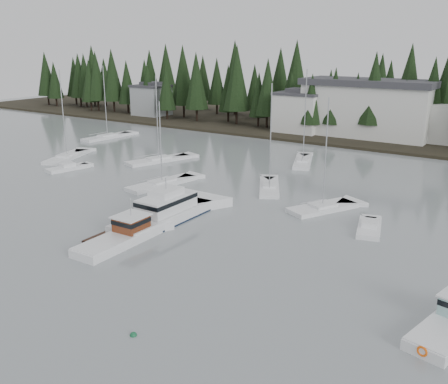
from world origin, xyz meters
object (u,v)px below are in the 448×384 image
object	(u,v)px
sailboat_0	(108,138)
runabout_1	(369,229)
runabout_0	(68,169)
sailboat_2	(159,161)
cabin_cruiser_center	(164,214)
sailboat_10	(322,209)
house_west	(299,111)
lobster_boat_brown	(121,238)
sailboat_4	(303,163)
sailboat_11	(67,158)
sailboat_9	(269,188)
sailboat_3	(162,185)
harbor_inn	(378,109)
house_far_west	(151,99)

from	to	relation	value
sailboat_0	runabout_1	xyz separation A→B (m)	(59.47, -21.23, 0.06)
sailboat_0	runabout_0	xyz separation A→B (m)	(14.36, -21.49, 0.06)
sailboat_2	runabout_0	distance (m)	13.85
cabin_cruiser_center	sailboat_10	xyz separation A→B (m)	(12.20, 12.81, -0.74)
house_west	lobster_boat_brown	xyz separation A→B (m)	(12.04, -62.68, -4.14)
sailboat_4	sailboat_11	world-z (taller)	sailboat_4
lobster_boat_brown	sailboat_9	xyz separation A→B (m)	(2.72, 23.57, -0.43)
sailboat_3	sailboat_9	xyz separation A→B (m)	(12.58, 6.30, 0.03)
harbor_inn	lobster_boat_brown	xyz separation A→B (m)	(-3.01, -66.02, -5.26)
sailboat_0	runabout_0	distance (m)	25.84
harbor_inn	lobster_boat_brown	distance (m)	66.30
harbor_inn	house_far_west	bearing A→B (deg)	-178.65
lobster_boat_brown	sailboat_0	world-z (taller)	sailboat_0
sailboat_4	sailboat_9	bearing A→B (deg)	167.96
sailboat_2	sailboat_9	bearing A→B (deg)	-81.81
lobster_boat_brown	runabout_1	world-z (taller)	lobster_boat_brown
sailboat_0	sailboat_11	distance (m)	18.37
sailboat_0	harbor_inn	bearing A→B (deg)	-53.31
sailboat_2	harbor_inn	bearing A→B (deg)	-11.86
lobster_boat_brown	sailboat_11	xyz separation A→B (m)	(-33.21, 20.88, -0.44)
house_far_west	sailboat_3	bearing A→B (deg)	-47.02
house_far_west	runabout_1	bearing A→B (deg)	-33.90
cabin_cruiser_center	runabout_0	bearing A→B (deg)	70.76
runabout_1	sailboat_10	bearing A→B (deg)	46.76
house_far_west	lobster_boat_brown	xyz separation A→B (m)	(54.04, -64.68, -3.89)
cabin_cruiser_center	sailboat_2	xyz separation A→B (m)	(-18.89, 20.75, -0.74)
runabout_1	sailboat_4	bearing A→B (deg)	22.73
sailboat_2	lobster_boat_brown	bearing A→B (deg)	-126.62
sailboat_0	sailboat_9	distance (m)	46.13
house_west	sailboat_11	distance (m)	47.08
sailboat_4	sailboat_9	distance (m)	15.87
sailboat_0	runabout_1	distance (m)	63.15
sailboat_0	sailboat_2	bearing A→B (deg)	-110.46
lobster_boat_brown	sailboat_3	bearing A→B (deg)	28.25
cabin_cruiser_center	sailboat_4	world-z (taller)	sailboat_4
sailboat_4	sailboat_2	bearing A→B (deg)	99.39
house_west	cabin_cruiser_center	world-z (taller)	house_west
house_west	harbor_inn	distance (m)	15.45
house_west	sailboat_4	bearing A→B (deg)	-62.79
house_west	lobster_boat_brown	distance (m)	63.96
cabin_cruiser_center	sailboat_3	distance (m)	14.15
house_far_west	sailboat_4	size ratio (longest dim) A/B	0.57
sailboat_10	sailboat_11	bearing A→B (deg)	114.79
house_far_west	sailboat_0	distance (m)	30.44
sailboat_0	sailboat_3	bearing A→B (deg)	-118.79
sailboat_11	runabout_1	bearing A→B (deg)	-116.18
harbor_inn	sailboat_3	size ratio (longest dim) A/B	2.56
sailboat_4	sailboat_0	bearing A→B (deg)	70.74
cabin_cruiser_center	sailboat_11	world-z (taller)	sailboat_11
house_far_west	harbor_inn	bearing A→B (deg)	1.35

